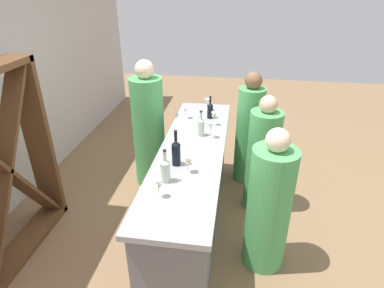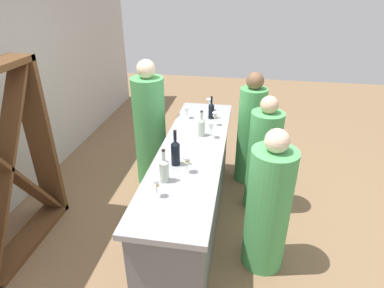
{
  "view_description": "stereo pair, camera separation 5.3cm",
  "coord_description": "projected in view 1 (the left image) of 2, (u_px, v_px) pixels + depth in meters",
  "views": [
    {
      "loc": [
        -2.8,
        -0.42,
        2.48
      ],
      "look_at": [
        0.0,
        0.0,
        1.01
      ],
      "focal_mm": 30.25,
      "sensor_mm": 36.0,
      "label": 1
    },
    {
      "loc": [
        -2.79,
        -0.47,
        2.48
      ],
      "look_at": [
        0.0,
        0.0,
        1.01
      ],
      "focal_mm": 30.25,
      "sensor_mm": 36.0,
      "label": 2
    }
  ],
  "objects": [
    {
      "name": "person_right_guest",
      "position": [
        262.0,
        159.0,
        3.67
      ],
      "size": [
        0.36,
        0.36,
        1.39
      ],
      "rotation": [
        0.0,
        0.0,
        1.57
      ],
      "color": "#4CA559",
      "rests_on": "ground"
    },
    {
      "name": "person_center_guest",
      "position": [
        269.0,
        207.0,
        2.89
      ],
      "size": [
        0.44,
        0.44,
        1.42
      ],
      "rotation": [
        0.0,
        0.0,
        1.69
      ],
      "color": "#4CA559",
      "rests_on": "ground"
    },
    {
      "name": "wine_bottle_second_right_near_black",
      "position": [
        210.0,
        110.0,
        3.86
      ],
      "size": [
        0.07,
        0.07,
        0.28
      ],
      "color": "black",
      "rests_on": "bar_counter"
    },
    {
      "name": "wine_glass_near_left",
      "position": [
        214.0,
        116.0,
        3.67
      ],
      "size": [
        0.06,
        0.06,
        0.16
      ],
      "color": "white",
      "rests_on": "bar_counter"
    },
    {
      "name": "wine_glass_far_center",
      "position": [
        158.0,
        185.0,
        2.46
      ],
      "size": [
        0.06,
        0.06,
        0.16
      ],
      "color": "white",
      "rests_on": "bar_counter"
    },
    {
      "name": "person_server_behind",
      "position": [
        149.0,
        130.0,
        4.08
      ],
      "size": [
        0.49,
        0.49,
        1.64
      ],
      "rotation": [
        0.0,
        0.0,
        -1.3
      ],
      "color": "#4CA559",
      "rests_on": "ground"
    },
    {
      "name": "wine_glass_near_center",
      "position": [
        211.0,
        127.0,
        3.38
      ],
      "size": [
        0.07,
        0.07,
        0.17
      ],
      "color": "white",
      "rests_on": "bar_counter"
    },
    {
      "name": "ground_plane",
      "position": [
        192.0,
        223.0,
        3.65
      ],
      "size": [
        12.0,
        12.0,
        0.0
      ],
      "primitive_type": "plane",
      "color": "#846647"
    },
    {
      "name": "bar_counter",
      "position": [
        192.0,
        188.0,
        3.43
      ],
      "size": [
        2.57,
        0.64,
        0.96
      ],
      "color": "slate",
      "rests_on": "ground"
    },
    {
      "name": "wine_bottle_leftmost_clear_pale",
      "position": [
        165.0,
        170.0,
        2.65
      ],
      "size": [
        0.08,
        0.08,
        0.3
      ],
      "color": "#B7C6B2",
      "rests_on": "bar_counter"
    },
    {
      "name": "wine_glass_far_left",
      "position": [
        188.0,
        161.0,
        2.77
      ],
      "size": [
        0.07,
        0.07,
        0.16
      ],
      "color": "white",
      "rests_on": "bar_counter"
    },
    {
      "name": "person_left_guest",
      "position": [
        249.0,
        133.0,
        4.18
      ],
      "size": [
        0.4,
        0.4,
        1.48
      ],
      "rotation": [
        0.0,
        0.0,
        1.76
      ],
      "color": "#4CA559",
      "rests_on": "ground"
    },
    {
      "name": "wine_glass_near_right",
      "position": [
        208.0,
        102.0,
        4.09
      ],
      "size": [
        0.07,
        0.07,
        0.15
      ],
      "color": "white",
      "rests_on": "bar_counter"
    },
    {
      "name": "wine_bottle_second_left_near_black",
      "position": [
        176.0,
        152.0,
        2.88
      ],
      "size": [
        0.08,
        0.08,
        0.34
      ],
      "color": "black",
      "rests_on": "bar_counter"
    },
    {
      "name": "wine_rack",
      "position": [
        3.0,
        171.0,
        2.93
      ],
      "size": [
        1.22,
        0.28,
        1.83
      ],
      "color": "brown",
      "rests_on": "ground"
    },
    {
      "name": "wine_bottle_center_clear_pale",
      "position": [
        201.0,
        126.0,
        3.43
      ],
      "size": [
        0.07,
        0.07,
        0.28
      ],
      "color": "#B7C6B2",
      "rests_on": "bar_counter"
    },
    {
      "name": "wine_glass_far_right",
      "position": [
        186.0,
        111.0,
        3.85
      ],
      "size": [
        0.07,
        0.07,
        0.14
      ],
      "color": "white",
      "rests_on": "bar_counter"
    }
  ]
}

